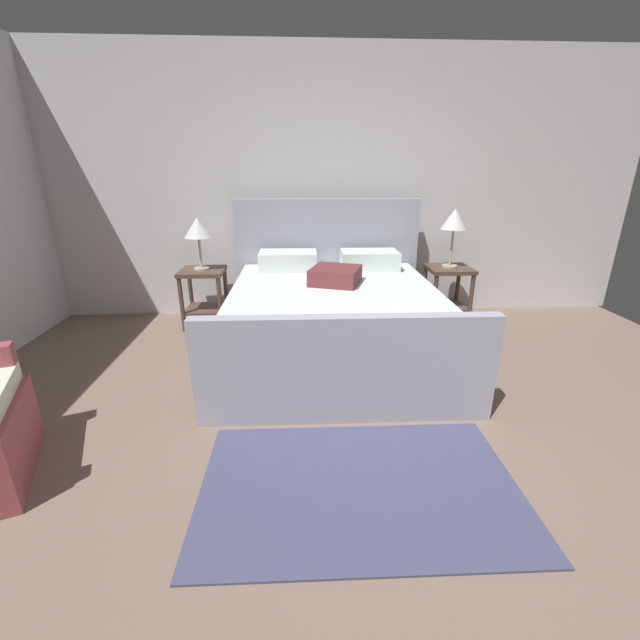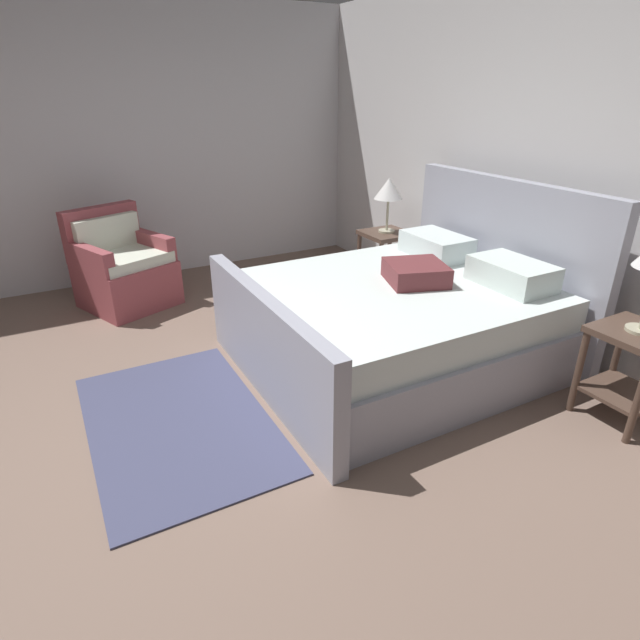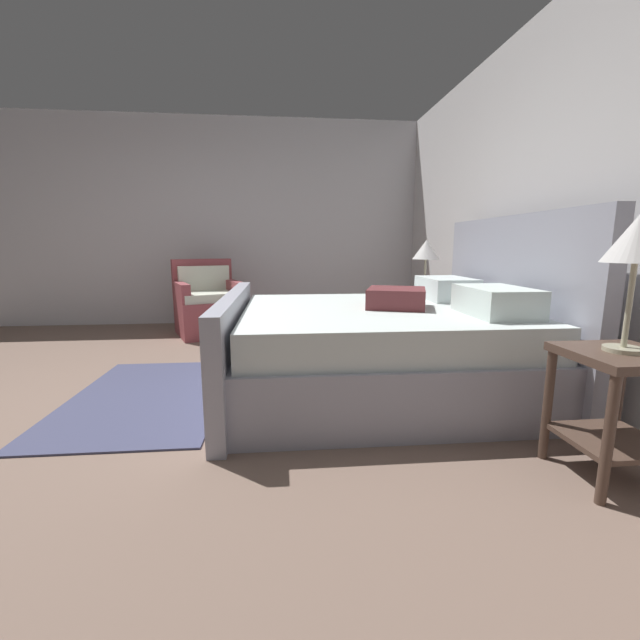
# 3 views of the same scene
# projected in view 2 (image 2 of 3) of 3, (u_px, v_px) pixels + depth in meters

# --- Properties ---
(ground_plane) EXTENTS (6.22, 6.15, 0.02)m
(ground_plane) POSITION_uv_depth(u_px,v_px,m) (150.00, 455.00, 2.93)
(ground_plane) COLOR #7A6255
(wall_back) EXTENTS (6.34, 0.12, 2.73)m
(wall_back) POSITION_uv_depth(u_px,v_px,m) (563.00, 168.00, 3.74)
(wall_back) COLOR silver
(wall_back) RESTS_ON ground
(wall_side_left) EXTENTS (0.12, 6.27, 2.73)m
(wall_side_left) POSITION_uv_depth(u_px,v_px,m) (57.00, 149.00, 4.88)
(wall_side_left) COLOR silver
(wall_side_left) RESTS_ON ground
(bed) EXTENTS (1.94, 2.16, 1.28)m
(bed) POSITION_uv_depth(u_px,v_px,m) (401.00, 317.00, 3.80)
(bed) COLOR #A0A1B1
(bed) RESTS_ON ground
(nightstand_right) EXTENTS (0.44, 0.44, 0.60)m
(nightstand_right) POSITION_uv_depth(u_px,v_px,m) (631.00, 361.00, 3.09)
(nightstand_right) COLOR #4E3A2F
(nightstand_right) RESTS_ON ground
(nightstand_left) EXTENTS (0.44, 0.44, 0.60)m
(nightstand_left) POSITION_uv_depth(u_px,v_px,m) (385.00, 251.00, 5.14)
(nightstand_left) COLOR #4E3A2F
(nightstand_left) RESTS_ON ground
(table_lamp_left) EXTENTS (0.28, 0.28, 0.52)m
(table_lamp_left) POSITION_uv_depth(u_px,v_px,m) (389.00, 190.00, 4.89)
(table_lamp_left) COLOR #B7B293
(table_lamp_left) RESTS_ON nightstand_left
(armchair) EXTENTS (0.94, 0.94, 0.90)m
(armchair) POSITION_uv_depth(u_px,v_px,m) (123.00, 269.00, 4.81)
(armchair) COLOR #99454B
(armchair) RESTS_ON ground
(area_rug) EXTENTS (1.66, 1.05, 0.01)m
(area_rug) POSITION_uv_depth(u_px,v_px,m) (178.00, 422.00, 3.19)
(area_rug) COLOR #424563
(area_rug) RESTS_ON ground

